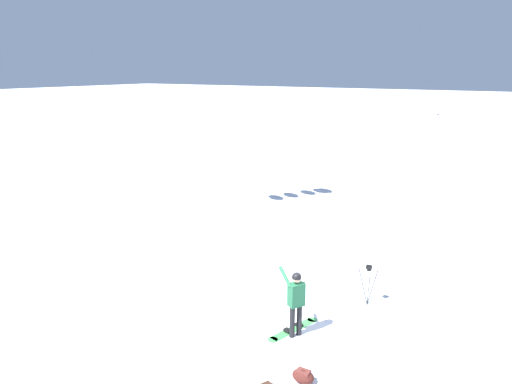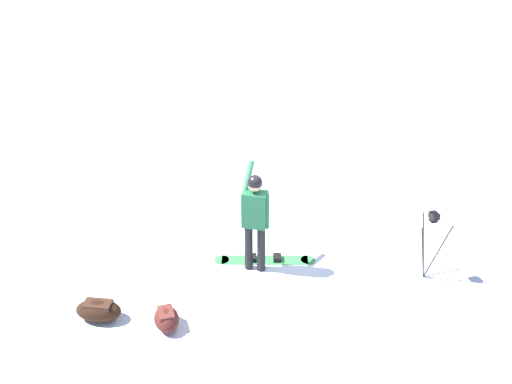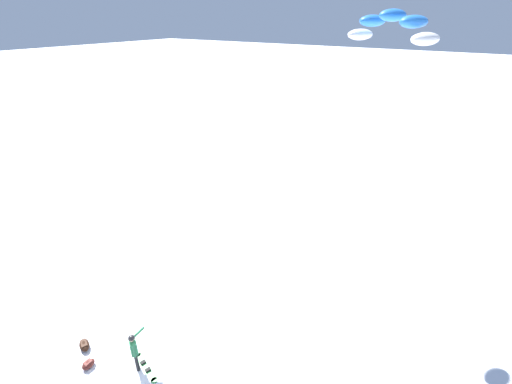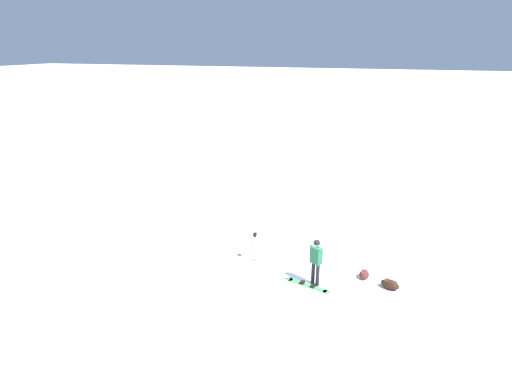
% 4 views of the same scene
% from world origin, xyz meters
% --- Properties ---
extents(ground_plane, '(300.00, 300.00, 0.00)m').
position_xyz_m(ground_plane, '(0.00, 0.00, 0.00)').
color(ground_plane, white).
extents(snowboarder, '(0.48, 0.79, 1.82)m').
position_xyz_m(snowboarder, '(-0.11, 0.08, 1.11)').
color(snowboarder, black).
rests_on(snowboarder, ground_plane).
extents(snowboard, '(1.73, 0.69, 0.10)m').
position_xyz_m(snowboard, '(0.12, 0.26, 0.02)').
color(snowboard, '#3F994C').
rests_on(snowboard, ground_plane).
extents(gear_bag_large, '(0.37, 0.53, 0.30)m').
position_xyz_m(gear_bag_large, '(-1.77, -0.97, 0.16)').
color(gear_bag_large, '#4C1E19').
rests_on(gear_bag_large, ground_plane).
extents(camera_tripod, '(0.55, 0.54, 1.25)m').
position_xyz_m(camera_tripod, '(2.56, -0.94, 0.90)').
color(camera_tripod, '#262628').
rests_on(camera_tripod, ground_plane).
extents(distant_ridge, '(33.90, 45.82, 1.59)m').
position_xyz_m(distant_ridge, '(60.60, 33.14, 0.79)').
color(distant_ridge, '#A5ACBC').
rests_on(distant_ridge, ground_plane).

